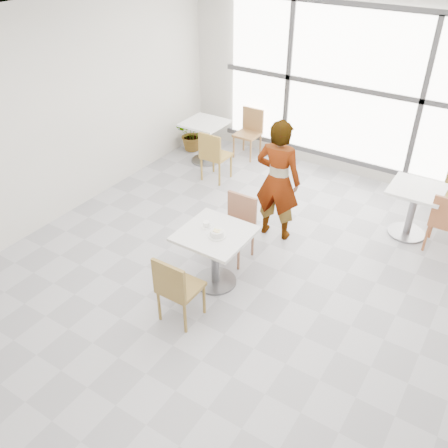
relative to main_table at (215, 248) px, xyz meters
The scene contains 17 objects.
floor 0.59m from the main_table, 45.16° to the left, with size 7.00×7.00×0.00m, color #9E9EA5.
ceiling 2.49m from the main_table, 45.16° to the left, with size 7.00×7.00×0.00m, color white.
wall_back 3.83m from the main_table, 87.00° to the left, with size 6.00×6.00×0.00m, color silver.
wall_left 2.98m from the main_table, behind, with size 7.00×7.00×0.00m, color silver.
window 3.76m from the main_table, 86.95° to the left, with size 4.60×0.07×2.52m.
main_table is the anchor object (origin of this frame).
chair_near 0.78m from the main_table, 89.27° to the right, with size 0.42×0.42×0.87m.
chair_far 0.64m from the main_table, 96.81° to the left, with size 0.42×0.42×0.87m.
oatmeal_bowl 0.28m from the main_table, 39.52° to the right, with size 0.21×0.21×0.10m.
coffee_cup 0.30m from the main_table, 163.00° to the left, with size 0.16×0.13×0.07m.
person 1.39m from the main_table, 84.93° to the left, with size 0.63×0.41×1.72m, color black.
bg_table_left 3.40m from the main_table, 126.75° to the left, with size 0.70×0.70×0.75m.
bg_table_right 2.91m from the main_table, 54.05° to the left, with size 0.70×0.70×0.75m.
bg_chair_left_near 2.65m from the main_table, 124.29° to the left, with size 0.42×0.42×0.87m.
bg_chair_left_far 3.71m from the main_table, 113.84° to the left, with size 0.42×0.42×0.87m.
bg_chair_right_near 3.09m from the main_table, 44.88° to the left, with size 0.42×0.42×0.87m.
plant_left 3.92m from the main_table, 129.83° to the left, with size 0.58×0.50×0.65m, color #4B7140.
Camera 1 is at (2.38, -4.00, 3.94)m, focal length 38.58 mm.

